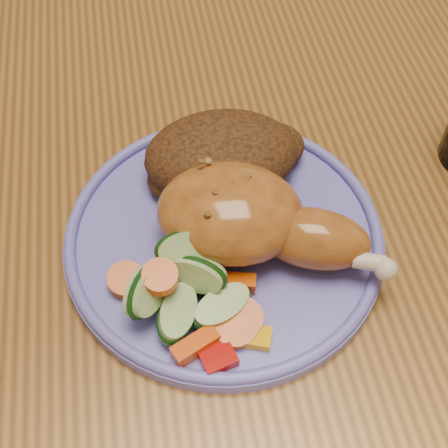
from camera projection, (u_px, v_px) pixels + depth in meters
The scene contains 8 objects.
ground at pixel (263, 413), 1.21m from camera, with size 4.00×4.00×0.00m, color brown.
dining_table at pixel (294, 197), 0.67m from camera, with size 0.90×1.40×0.75m.
chair_far at pixel (208, 1), 1.18m from camera, with size 0.42×0.42×0.91m.
plate at pixel (224, 239), 0.53m from camera, with size 0.27×0.27×0.01m, color #6360C3.
plate_rim at pixel (224, 231), 0.52m from camera, with size 0.27×0.27×0.01m, color #6360C3.
chicken_leg at pixel (250, 219), 0.50m from camera, with size 0.19×0.14×0.06m.
rice_pilaf at pixel (224, 156), 0.55m from camera, with size 0.15×0.10×0.06m.
vegetable_pile at pixel (188, 292), 0.47m from camera, with size 0.12×0.12×0.06m.
Camera 1 is at (-0.15, -0.40, 1.19)m, focal length 50.00 mm.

